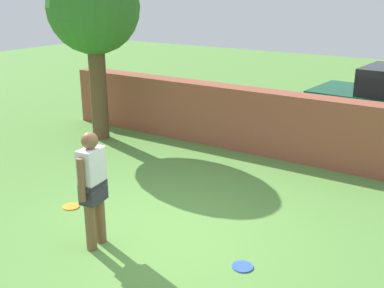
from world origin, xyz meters
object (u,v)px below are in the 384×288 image
person (93,185)px  frisbee_blue (242,267)px  tree (94,10)px  frisbee_orange (71,206)px

person → frisbee_blue: size_ratio=6.00×
frisbee_blue → tree: bearing=150.3°
person → tree: bearing=-145.4°
person → frisbee_blue: bearing=99.4°
tree → frisbee_blue: (5.33, -3.04, -2.89)m
tree → person: tree is taller
tree → person: (3.40, -3.66, -2.00)m
frisbee_orange → frisbee_blue: same height
frisbee_orange → frisbee_blue: bearing=-0.4°
person → frisbee_orange: person is taller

